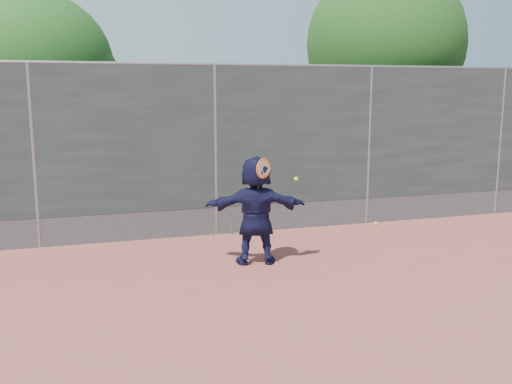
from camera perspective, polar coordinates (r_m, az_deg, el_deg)
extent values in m
plane|color=#9E4C42|center=(7.14, 2.50, -11.00)|extent=(80.00, 80.00, 0.00)
imported|color=#151539|center=(8.46, 0.00, -1.81)|extent=(1.58, 0.79, 1.63)
sphere|color=#C5F235|center=(11.24, 11.88, -3.07)|extent=(0.07, 0.07, 0.07)
cube|color=#38423D|center=(10.05, -4.08, 5.48)|extent=(20.00, 0.04, 2.50)
cube|color=slate|center=(10.29, -3.97, -2.87)|extent=(20.00, 0.03, 0.50)
cylinder|color=gray|center=(10.02, -4.17, 12.62)|extent=(20.00, 0.05, 0.05)
cylinder|color=gray|center=(9.86, -21.34, 3.24)|extent=(0.06, 0.06, 3.00)
cylinder|color=gray|center=(10.08, -4.06, 4.06)|extent=(0.06, 0.06, 3.00)
cylinder|color=gray|center=(11.13, 11.22, 4.48)|extent=(0.06, 0.06, 3.00)
cylinder|color=gray|center=(12.81, 23.19, 4.59)|extent=(0.06, 0.06, 3.00)
torus|color=orange|center=(8.18, 0.74, 2.37)|extent=(0.27, 0.17, 0.29)
cylinder|color=beige|center=(8.18, 0.74, 2.37)|extent=(0.22, 0.13, 0.25)
cylinder|color=black|center=(8.21, 0.37, 0.99)|extent=(0.09, 0.13, 0.33)
sphere|color=#C5F235|center=(8.47, 4.03, 1.31)|extent=(0.07, 0.07, 0.07)
cylinder|color=#382314|center=(13.79, 12.42, 4.69)|extent=(0.28, 0.28, 2.60)
sphere|color=#23561C|center=(13.76, 12.80, 14.22)|extent=(3.60, 3.60, 3.60)
sphere|color=#23561C|center=(14.28, 14.91, 12.54)|extent=(2.52, 2.52, 2.52)
cylinder|color=#382314|center=(12.88, -20.27, 3.02)|extent=(0.28, 0.28, 2.20)
sphere|color=#23561C|center=(12.80, -20.81, 11.59)|extent=(3.00, 3.00, 3.00)
sphere|color=#23561C|center=(12.97, -17.98, 10.41)|extent=(2.10, 2.10, 2.10)
cone|color=#387226|center=(10.26, -2.45, -3.59)|extent=(0.03, 0.03, 0.26)
cone|color=#387226|center=(10.35, -0.87, -3.34)|extent=(0.03, 0.03, 0.30)
cone|color=#387226|center=(10.17, -4.33, -3.85)|extent=(0.03, 0.03, 0.22)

